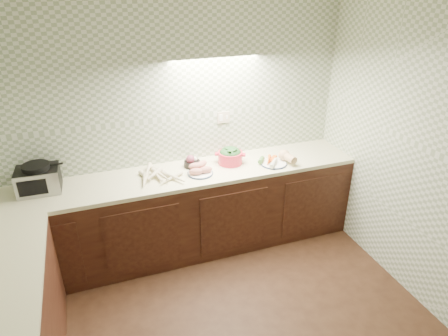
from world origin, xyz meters
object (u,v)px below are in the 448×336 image
object	(u,v)px
parsnip_pile	(152,174)
sweet_potato_plate	(200,170)
toaster_oven	(38,179)
dutch_oven	(230,156)
veg_plate	(278,159)
onion_bowl	(192,162)

from	to	relation	value
parsnip_pile	sweet_potato_plate	xyz separation A→B (m)	(0.45, -0.09, 0.01)
parsnip_pile	sweet_potato_plate	size ratio (longest dim) A/B	1.68
toaster_oven	dutch_oven	distance (m)	1.81
veg_plate	parsnip_pile	bearing A→B (deg)	174.59
toaster_oven	onion_bowl	size ratio (longest dim) A/B	2.28
dutch_oven	sweet_potato_plate	bearing A→B (deg)	-136.90
toaster_oven	sweet_potato_plate	world-z (taller)	toaster_oven
toaster_oven	veg_plate	world-z (taller)	toaster_oven
parsnip_pile	toaster_oven	bearing A→B (deg)	175.42
veg_plate	onion_bowl	bearing A→B (deg)	165.86
dutch_oven	veg_plate	bearing A→B (deg)	5.53
onion_bowl	toaster_oven	bearing A→B (deg)	-179.38
toaster_oven	parsnip_pile	bearing A→B (deg)	-2.65
parsnip_pile	onion_bowl	distance (m)	0.43
sweet_potato_plate	onion_bowl	xyz separation A→B (m)	(-0.03, 0.18, 0.00)
toaster_oven	parsnip_pile	xyz separation A→B (m)	(1.00, -0.08, -0.08)
parsnip_pile	dutch_oven	distance (m)	0.81
parsnip_pile	veg_plate	xyz separation A→B (m)	(1.27, -0.12, 0.01)
onion_bowl	dutch_oven	xyz separation A→B (m)	(0.39, -0.06, 0.04)
dutch_oven	veg_plate	xyz separation A→B (m)	(0.46, -0.16, -0.04)
onion_bowl	dutch_oven	size ratio (longest dim) A/B	0.49
sweet_potato_plate	dutch_oven	distance (m)	0.38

